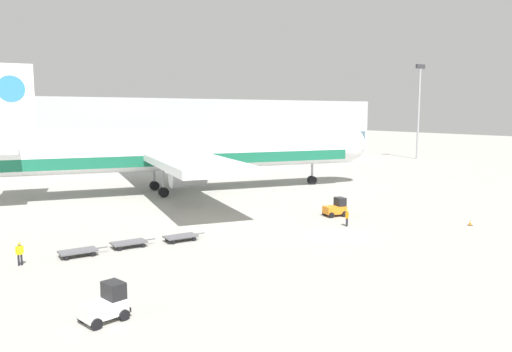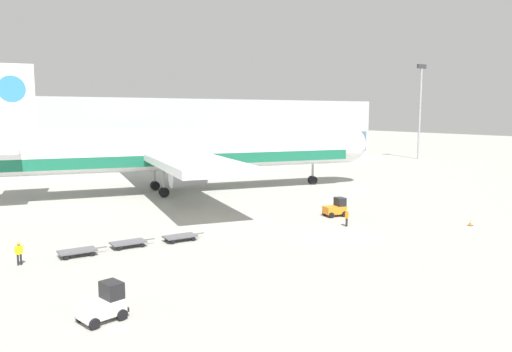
{
  "view_description": "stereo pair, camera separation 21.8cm",
  "coord_description": "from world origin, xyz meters",
  "px_view_note": "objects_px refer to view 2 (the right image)",
  "views": [
    {
      "loc": [
        -29.61,
        -33.52,
        11.04
      ],
      "look_at": [
        -0.35,
        13.82,
        4.0
      ],
      "focal_mm": 35.0,
      "sensor_mm": 36.0,
      "label": 1
    },
    {
      "loc": [
        -29.43,
        -33.64,
        11.04
      ],
      "look_at": [
        -0.35,
        13.82,
        4.0
      ],
      "focal_mm": 35.0,
      "sensor_mm": 36.0,
      "label": 2
    }
  ],
  "objects_px": {
    "light_mast": "(420,104)",
    "baggage_tug_foreground": "(104,304)",
    "baggage_dolly_lead": "(78,251)",
    "baggage_dolly_second": "(128,243)",
    "baggage_dolly_third": "(180,237)",
    "airplane_main": "(182,151)",
    "ground_crew_far": "(19,252)",
    "baggage_tug_mid": "(336,208)",
    "ground_crew_near": "(347,217)",
    "traffic_cone_near": "(470,223)"
  },
  "relations": [
    {
      "from": "light_mast",
      "to": "baggage_dolly_lead",
      "type": "xyz_separation_m",
      "value": [
        -88.79,
        -42.97,
        -12.7
      ]
    },
    {
      "from": "airplane_main",
      "to": "baggage_dolly_second",
      "type": "height_order",
      "value": "airplane_main"
    },
    {
      "from": "airplane_main",
      "to": "baggage_dolly_lead",
      "type": "height_order",
      "value": "airplane_main"
    },
    {
      "from": "ground_crew_far",
      "to": "traffic_cone_near",
      "type": "bearing_deg",
      "value": -19.96
    },
    {
      "from": "ground_crew_near",
      "to": "airplane_main",
      "type": "bearing_deg",
      "value": 73.41
    },
    {
      "from": "baggage_dolly_second",
      "to": "baggage_dolly_third",
      "type": "distance_m",
      "value": 4.48
    },
    {
      "from": "baggage_dolly_lead",
      "to": "traffic_cone_near",
      "type": "relative_size",
      "value": 6.13
    },
    {
      "from": "baggage_dolly_lead",
      "to": "light_mast",
      "type": "bearing_deg",
      "value": 24.81
    },
    {
      "from": "baggage_tug_foreground",
      "to": "baggage_dolly_second",
      "type": "distance_m",
      "value": 14.82
    },
    {
      "from": "light_mast",
      "to": "traffic_cone_near",
      "type": "xyz_separation_m",
      "value": [
        -53.39,
        -52.26,
        -12.8
      ]
    },
    {
      "from": "baggage_tug_mid",
      "to": "baggage_dolly_third",
      "type": "distance_m",
      "value": 18.51
    },
    {
      "from": "baggage_dolly_second",
      "to": "ground_crew_far",
      "type": "bearing_deg",
      "value": -176.4
    },
    {
      "from": "ground_crew_far",
      "to": "traffic_cone_near",
      "type": "distance_m",
      "value": 40.57
    },
    {
      "from": "baggage_tug_foreground",
      "to": "baggage_dolly_third",
      "type": "relative_size",
      "value": 0.73
    },
    {
      "from": "light_mast",
      "to": "airplane_main",
      "type": "bearing_deg",
      "value": -165.55
    },
    {
      "from": "baggage_tug_mid",
      "to": "baggage_dolly_third",
      "type": "relative_size",
      "value": 0.71
    },
    {
      "from": "baggage_tug_mid",
      "to": "baggage_dolly_lead",
      "type": "relative_size",
      "value": 0.71
    },
    {
      "from": "baggage_tug_foreground",
      "to": "baggage_dolly_third",
      "type": "height_order",
      "value": "baggage_tug_foreground"
    },
    {
      "from": "ground_crew_far",
      "to": "baggage_tug_mid",
      "type": "bearing_deg",
      "value": -4.48
    },
    {
      "from": "light_mast",
      "to": "baggage_tug_foreground",
      "type": "bearing_deg",
      "value": -148.06
    },
    {
      "from": "baggage_dolly_lead",
      "to": "traffic_cone_near",
      "type": "bearing_deg",
      "value": -15.72
    },
    {
      "from": "baggage_tug_mid",
      "to": "traffic_cone_near",
      "type": "bearing_deg",
      "value": -41.7
    },
    {
      "from": "light_mast",
      "to": "baggage_dolly_lead",
      "type": "height_order",
      "value": "light_mast"
    },
    {
      "from": "baggage_tug_mid",
      "to": "airplane_main",
      "type": "bearing_deg",
      "value": 117.2
    },
    {
      "from": "ground_crew_near",
      "to": "baggage_tug_mid",
      "type": "bearing_deg",
      "value": 34.68
    },
    {
      "from": "baggage_tug_foreground",
      "to": "ground_crew_far",
      "type": "distance_m",
      "value": 13.34
    },
    {
      "from": "ground_crew_near",
      "to": "ground_crew_far",
      "type": "distance_m",
      "value": 29.03
    },
    {
      "from": "baggage_dolly_third",
      "to": "baggage_tug_foreground",
      "type": "bearing_deg",
      "value": -127.8
    },
    {
      "from": "baggage_tug_mid",
      "to": "ground_crew_near",
      "type": "height_order",
      "value": "baggage_tug_mid"
    },
    {
      "from": "light_mast",
      "to": "airplane_main",
      "type": "xyz_separation_m",
      "value": [
        -69.15,
        -17.82,
        -7.25
      ]
    },
    {
      "from": "airplane_main",
      "to": "ground_crew_far",
      "type": "distance_m",
      "value": 35.08
    },
    {
      "from": "airplane_main",
      "to": "ground_crew_near",
      "type": "bearing_deg",
      "value": -70.1
    },
    {
      "from": "airplane_main",
      "to": "baggage_dolly_second",
      "type": "relative_size",
      "value": 15.54
    },
    {
      "from": "baggage_dolly_lead",
      "to": "ground_crew_far",
      "type": "xyz_separation_m",
      "value": [
        -4.12,
        -0.19,
        0.63
      ]
    },
    {
      "from": "light_mast",
      "to": "baggage_dolly_third",
      "type": "relative_size",
      "value": 6.07
    },
    {
      "from": "baggage_tug_mid",
      "to": "baggage_dolly_lead",
      "type": "bearing_deg",
      "value": -167.61
    },
    {
      "from": "baggage_tug_foreground",
      "to": "ground_crew_near",
      "type": "distance_m",
      "value": 28.04
    },
    {
      "from": "ground_crew_far",
      "to": "light_mast",
      "type": "bearing_deg",
      "value": 17.92
    },
    {
      "from": "baggage_dolly_second",
      "to": "baggage_dolly_third",
      "type": "relative_size",
      "value": 1.0
    },
    {
      "from": "baggage_dolly_third",
      "to": "ground_crew_near",
      "type": "distance_m",
      "value": 16.47
    },
    {
      "from": "light_mast",
      "to": "baggage_tug_foreground",
      "type": "xyz_separation_m",
      "value": [
        -90.19,
        -56.22,
        -12.22
      ]
    },
    {
      "from": "baggage_dolly_third",
      "to": "light_mast",
      "type": "bearing_deg",
      "value": 27.09
    },
    {
      "from": "light_mast",
      "to": "baggage_dolly_lead",
      "type": "distance_m",
      "value": 99.46
    },
    {
      "from": "baggage_tug_mid",
      "to": "ground_crew_near",
      "type": "distance_m",
      "value": 4.92
    },
    {
      "from": "light_mast",
      "to": "baggage_dolly_second",
      "type": "relative_size",
      "value": 6.07
    },
    {
      "from": "airplane_main",
      "to": "traffic_cone_near",
      "type": "xyz_separation_m",
      "value": [
        15.76,
        -34.44,
        -5.54
      ]
    },
    {
      "from": "light_mast",
      "to": "airplane_main",
      "type": "relative_size",
      "value": 0.39
    },
    {
      "from": "baggage_dolly_lead",
      "to": "ground_crew_near",
      "type": "distance_m",
      "value": 24.97
    },
    {
      "from": "baggage_tug_foreground",
      "to": "airplane_main",
      "type": "bearing_deg",
      "value": 46.68
    },
    {
      "from": "baggage_tug_foreground",
      "to": "traffic_cone_near",
      "type": "xyz_separation_m",
      "value": [
        36.8,
        3.96,
        -0.58
      ]
    }
  ]
}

